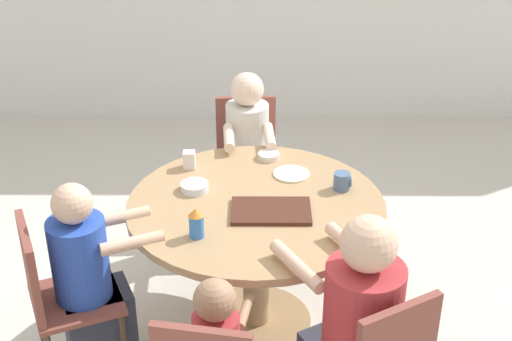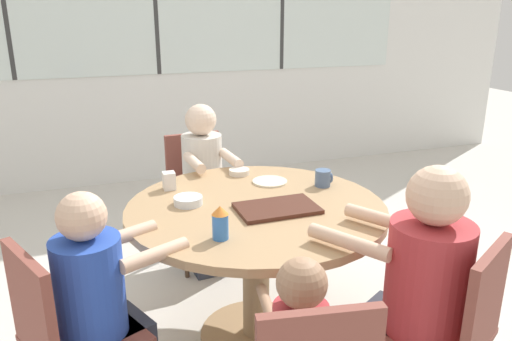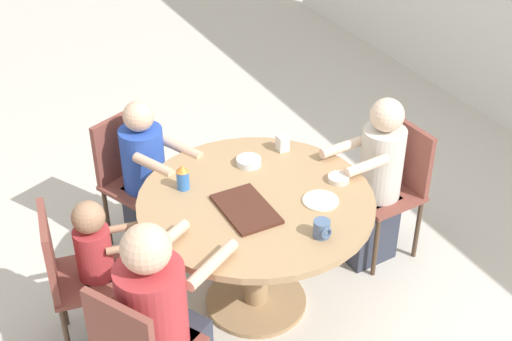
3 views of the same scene
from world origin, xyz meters
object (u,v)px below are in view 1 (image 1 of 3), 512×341
bowl_cereal (195,187)px  sippy_cup (196,222)px  milk_carton_small (189,160)px  bowl_white_shallow (269,156)px  coffee_mug (342,181)px  chair_for_man_blue_shirt (247,153)px  person_man_teal_shirt (91,289)px  person_man_blue_shirt (248,166)px  chair_for_man_teal_shirt (55,290)px

bowl_cereal → sippy_cup: bearing=-83.9°
milk_carton_small → bowl_white_shallow: (0.43, 0.11, -0.03)m
coffee_mug → sippy_cup: bearing=-147.8°
chair_for_man_blue_shirt → sippy_cup: 1.38m
person_man_teal_shirt → sippy_cup: person_man_teal_shirt is taller
person_man_teal_shirt → bowl_cereal: person_man_teal_shirt is taller
person_man_blue_shirt → bowl_cereal: (-0.26, -0.74, 0.26)m
coffee_mug → bowl_white_shallow: coffee_mug is taller
chair_for_man_teal_shirt → coffee_mug: bearing=88.1°
chair_for_man_blue_shirt → person_man_blue_shirt: size_ratio=0.79×
chair_for_man_teal_shirt → person_man_blue_shirt: person_man_blue_shirt is taller
bowl_white_shallow → milk_carton_small: bearing=-165.2°
chair_for_man_blue_shirt → coffee_mug: bearing=116.4°
sippy_cup → coffee_mug: bearing=32.2°
chair_for_man_blue_shirt → bowl_white_shallow: 0.60m
chair_for_man_blue_shirt → person_man_teal_shirt: person_man_teal_shirt is taller
chair_for_man_teal_shirt → milk_carton_small: 1.01m
sippy_cup → person_man_blue_shirt: bearing=79.6°
chair_for_man_teal_shirt → person_man_blue_shirt: (0.88, 1.26, -0.01)m
milk_carton_small → bowl_cereal: 0.26m
person_man_blue_shirt → bowl_cereal: 0.82m
sippy_cup → milk_carton_small: size_ratio=1.55×
chair_for_man_teal_shirt → coffee_mug: size_ratio=9.63×
chair_for_man_blue_shirt → person_man_teal_shirt: bearing=58.5°
chair_for_man_blue_shirt → milk_carton_small: chair_for_man_blue_shirt is taller
milk_carton_small → bowl_cereal: size_ratio=0.67×
sippy_cup → milk_carton_small: 0.69m
milk_carton_small → chair_for_man_blue_shirt: bearing=65.2°
sippy_cup → bowl_white_shallow: bearing=66.9°
chair_for_man_blue_shirt → bowl_cereal: bearing=70.7°
person_man_blue_shirt → person_man_teal_shirt: bearing=55.0°
person_man_blue_shirt → milk_carton_small: size_ratio=11.69×
person_man_blue_shirt → bowl_white_shallow: bearing=104.9°
chair_for_man_blue_shirt → sippy_cup: bearing=77.5°
bowl_white_shallow → sippy_cup: bearing=-113.1°
coffee_mug → person_man_blue_shirt: bearing=124.8°
person_man_blue_shirt → bowl_white_shallow: person_man_blue_shirt is taller
chair_for_man_teal_shirt → person_man_blue_shirt: size_ratio=0.79×
chair_for_man_teal_shirt → person_man_teal_shirt: size_ratio=0.83×
bowl_white_shallow → person_man_blue_shirt: bearing=108.7°
chair_for_man_teal_shirt → bowl_cereal: bearing=106.9°
chair_for_man_teal_shirt → bowl_white_shallow: bearing=108.1°
chair_for_man_blue_shirt → bowl_white_shallow: size_ratio=7.37×
coffee_mug → milk_carton_small: size_ratio=0.96×
coffee_mug → bowl_white_shallow: 0.51m
chair_for_man_blue_shirt → chair_for_man_teal_shirt: (-0.87, -1.42, 0.00)m
sippy_cup → bowl_white_shallow: size_ratio=1.24×
bowl_white_shallow → person_man_teal_shirt: bearing=-135.8°
person_man_teal_shirt → coffee_mug: 1.36m
person_man_teal_shirt → bowl_white_shallow: person_man_teal_shirt is taller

